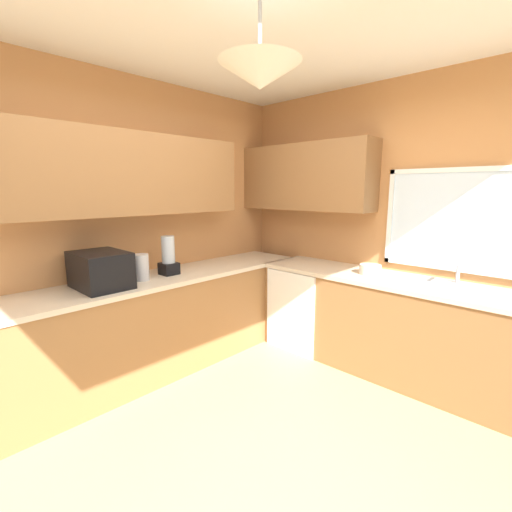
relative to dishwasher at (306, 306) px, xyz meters
name	(u,v)px	position (x,y,z in m)	size (l,w,h in m)	color
ground_plane	(259,456)	(0.80, -1.60, -0.42)	(8.52, 8.52, 0.00)	tan
room_shell	(235,164)	(0.01, -1.05, 1.45)	(3.65, 3.99, 2.74)	#C6844C
counter_run_left	(140,329)	(-0.66, -1.60, 0.02)	(0.65, 3.60, 0.89)	olive
counter_run_back	(400,328)	(1.01, 0.03, 0.02)	(2.74, 0.65, 0.89)	olive
dishwasher	(306,306)	(0.00, 0.00, 0.00)	(0.60, 0.60, 0.85)	white
microwave	(101,270)	(-0.66, -1.90, 0.61)	(0.48, 0.36, 0.29)	black
kettle	(141,267)	(-0.64, -1.56, 0.58)	(0.13, 0.13, 0.23)	#B7B7BC
sink_assembly	(451,286)	(1.39, 0.04, 0.48)	(0.59, 0.40, 0.19)	#9EA0A5
bowl	(370,269)	(0.69, 0.03, 0.51)	(0.20, 0.20, 0.09)	beige
blender_appliance	(168,257)	(-0.66, -1.27, 0.63)	(0.15, 0.15, 0.36)	black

